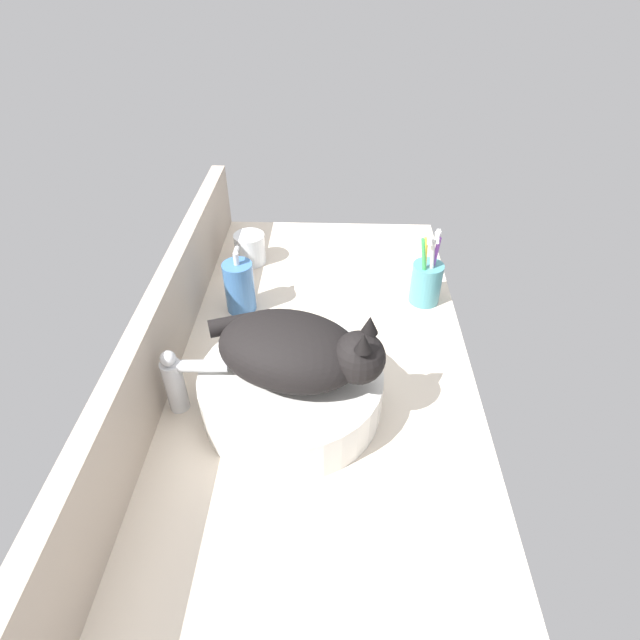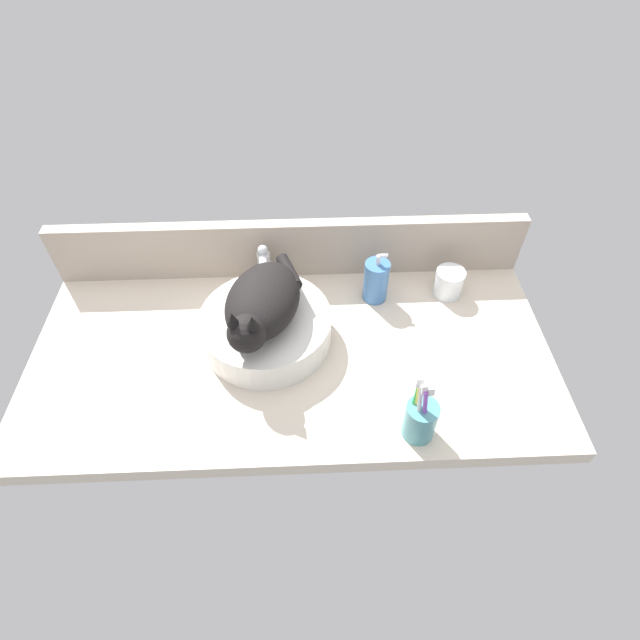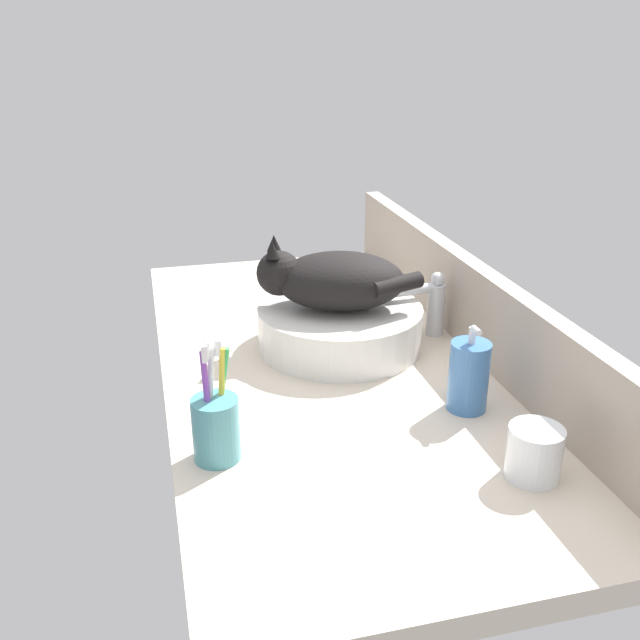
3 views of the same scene
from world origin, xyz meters
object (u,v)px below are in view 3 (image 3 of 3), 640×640
at_px(faucet, 431,302).
at_px(cat, 333,280).
at_px(sink_basin, 340,327).
at_px(toothbrush_cup, 216,425).
at_px(water_glass, 534,456).
at_px(soap_dispenser, 469,376).

bearing_deg(faucet, cat, -88.27).
bearing_deg(sink_basin, faucet, 92.65).
bearing_deg(cat, toothbrush_cup, -38.62).
height_order(cat, toothbrush_cup, cat).
relative_size(toothbrush_cup, water_glass, 2.37).
distance_m(sink_basin, water_glass, 0.52).
bearing_deg(soap_dispenser, water_glass, 2.15).
bearing_deg(cat, faucet, 91.73).
height_order(sink_basin, soap_dispenser, soap_dispenser).
xyz_separation_m(faucet, water_glass, (0.50, -0.05, -0.04)).
height_order(sink_basin, water_glass, sink_basin).
xyz_separation_m(cat, soap_dispenser, (0.29, 0.15, -0.08)).
distance_m(sink_basin, faucet, 0.20).
relative_size(sink_basin, faucet, 2.40).
height_order(cat, soap_dispenser, cat).
bearing_deg(soap_dispenser, faucet, 169.39).
relative_size(faucet, toothbrush_cup, 0.73).
relative_size(soap_dispenser, toothbrush_cup, 0.82).
bearing_deg(faucet, water_glass, -5.52).
xyz_separation_m(sink_basin, cat, (-0.00, -0.01, 0.10)).
distance_m(soap_dispenser, water_glass, 0.20).
xyz_separation_m(toothbrush_cup, water_glass, (0.16, 0.43, -0.02)).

